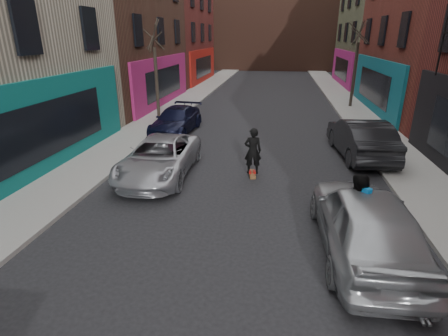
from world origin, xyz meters
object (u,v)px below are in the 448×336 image
(skateboarder, at_px, (253,151))
(tree_left_far, at_px, (155,64))
(tree_right_far, at_px, (356,57))
(parked_right_far, at_px, (365,221))
(parked_right_end, at_px, (361,138))
(parked_left_end, at_px, (176,120))
(pedestrian, at_px, (355,212))
(parked_left_far, at_px, (160,158))
(skateboard, at_px, (252,174))

(skateboarder, bearing_deg, tree_left_far, -61.35)
(tree_right_far, relative_size, parked_right_far, 1.35)
(tree_right_far, distance_m, parked_right_far, 19.18)
(tree_left_far, height_order, skateboarder, tree_left_far)
(parked_right_far, xyz_separation_m, parked_right_end, (1.40, 7.50, -0.03))
(parked_left_end, distance_m, parked_right_far, 12.62)
(parked_left_end, bearing_deg, parked_right_far, -50.03)
(parked_right_end, distance_m, pedestrian, 7.44)
(tree_left_far, bearing_deg, pedestrian, -53.69)
(parked_left_far, distance_m, parked_right_far, 7.59)
(parked_left_end, relative_size, parked_right_end, 0.92)
(pedestrian, bearing_deg, parked_right_end, -140.56)
(tree_left_far, height_order, tree_right_far, tree_right_far)
(parked_left_far, xyz_separation_m, parked_left_end, (-1.12, 6.05, -0.03))
(parked_right_end, xyz_separation_m, skateboarder, (-4.39, -2.92, 0.14))
(tree_right_far, height_order, skateboard, tree_right_far)
(parked_right_end, bearing_deg, skateboarder, 28.14)
(skateboarder, bearing_deg, parked_right_end, -155.79)
(parked_left_end, height_order, parked_right_end, parked_right_end)
(skateboard, bearing_deg, parked_left_far, 178.85)
(parked_left_far, height_order, skateboard, parked_left_far)
(tree_left_far, distance_m, tree_right_far, 13.78)
(parked_left_far, bearing_deg, pedestrian, -33.01)
(tree_left_far, relative_size, pedestrian, 3.39)
(parked_left_far, xyz_separation_m, pedestrian, (6.20, -3.85, 0.27))
(skateboard, xyz_separation_m, skateboarder, (0.00, 0.00, 0.92))
(parked_right_end, bearing_deg, parked_right_far, 73.93)
(parked_left_end, height_order, skateboard, parked_left_end)
(parked_right_far, distance_m, pedestrian, 0.33)
(tree_right_far, relative_size, skateboarder, 3.92)
(parked_left_end, xyz_separation_m, parked_right_end, (8.92, -2.64, 0.16))
(tree_left_far, xyz_separation_m, parked_right_far, (9.40, -12.76, -2.52))
(tree_left_far, relative_size, tree_right_far, 0.96)
(skateboard, distance_m, pedestrian, 5.24)
(parked_left_end, distance_m, pedestrian, 12.32)
(skateboard, relative_size, skateboarder, 0.46)
(parked_left_end, bearing_deg, parked_right_end, -13.05)
(parked_right_end, height_order, pedestrian, pedestrian)
(parked_left_end, distance_m, skateboard, 7.20)
(skateboarder, relative_size, pedestrian, 0.90)
(tree_right_far, bearing_deg, skateboarder, -112.91)
(parked_left_end, xyz_separation_m, skateboarder, (4.53, -5.56, 0.30))
(skateboarder, distance_m, pedestrian, 5.16)
(skateboard, height_order, skateboarder, skateboarder)
(tree_left_far, relative_size, skateboarder, 3.75)
(skateboarder, bearing_deg, tree_right_far, -122.35)
(parked_left_far, xyz_separation_m, parked_right_end, (7.80, 3.42, 0.13))
(tree_left_far, xyz_separation_m, skateboarder, (6.41, -8.18, -2.41))
(parked_right_far, bearing_deg, tree_left_far, -55.51)
(tree_right_far, bearing_deg, parked_left_end, -140.67)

